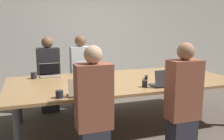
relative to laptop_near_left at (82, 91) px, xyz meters
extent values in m
plane|color=brown|center=(0.79, 0.66, -0.80)|extent=(24.00, 24.00, 0.00)
cube|color=beige|center=(0.79, 3.11, 0.60)|extent=(12.00, 0.06, 2.80)
cube|color=#9E7547|center=(0.79, 0.66, -0.08)|extent=(3.52, 1.61, 0.04)
cylinder|color=#4C4C51|center=(-0.79, 0.03, -0.45)|extent=(0.08, 0.08, 0.70)
cylinder|color=#4C4C51|center=(-0.79, 1.28, -0.45)|extent=(0.08, 0.08, 0.70)
cylinder|color=#4C4C51|center=(2.37, 1.28, -0.45)|extent=(0.08, 0.08, 0.70)
cube|color=gray|center=(0.00, 0.04, -0.05)|extent=(0.35, 0.20, 0.02)
cube|color=gray|center=(0.00, -0.04, 0.06)|extent=(0.35, 0.08, 0.20)
cube|color=silver|center=(0.00, -0.03, 0.05)|extent=(0.35, 0.08, 0.19)
cube|color=brown|center=(0.05, -0.36, 0.02)|extent=(0.40, 0.24, 0.74)
sphere|color=tan|center=(0.05, -0.36, 0.49)|extent=(0.20, 0.20, 0.20)
cylinder|color=#232328|center=(-0.28, -0.01, -0.02)|extent=(0.09, 0.09, 0.09)
cube|color=#333338|center=(1.18, 0.12, -0.05)|extent=(0.31, 0.22, 0.02)
cube|color=#333338|center=(1.18, 0.02, 0.07)|extent=(0.32, 0.05, 0.22)
cube|color=#0F1933|center=(1.18, 0.03, 0.06)|extent=(0.31, 0.05, 0.22)
cube|color=#2D2D38|center=(1.16, -0.44, -0.58)|extent=(0.32, 0.24, 0.45)
cube|color=brown|center=(1.16, -0.44, 0.02)|extent=(0.40, 0.24, 0.74)
sphere|color=#9E7051|center=(1.16, -0.44, 0.49)|extent=(0.21, 0.21, 0.21)
cylinder|color=#232328|center=(0.92, 0.13, -0.02)|extent=(0.07, 0.07, 0.10)
cube|color=gray|center=(-0.27, 1.25, -0.05)|extent=(0.33, 0.22, 0.02)
cube|color=gray|center=(-0.27, 1.33, 0.06)|extent=(0.33, 0.09, 0.21)
cube|color=black|center=(-0.27, 1.32, 0.06)|extent=(0.33, 0.09, 0.20)
cube|color=#2D2D38|center=(-0.26, 1.66, -0.58)|extent=(0.32, 0.24, 0.45)
cube|color=#232328|center=(-0.26, 1.66, 0.02)|extent=(0.40, 0.24, 0.74)
sphere|color=brown|center=(-0.26, 1.66, 0.49)|extent=(0.20, 0.20, 0.20)
cylinder|color=#232328|center=(-0.53, 1.21, -0.01)|extent=(0.09, 0.09, 0.10)
cube|color=#B7B7BC|center=(0.33, 1.19, -0.05)|extent=(0.33, 0.22, 0.02)
cube|color=#B7B7BC|center=(0.33, 1.29, 0.07)|extent=(0.33, 0.06, 0.22)
cube|color=silver|center=(0.33, 1.27, 0.06)|extent=(0.33, 0.05, 0.22)
cube|color=#2D2D38|center=(0.36, 1.74, -0.58)|extent=(0.32, 0.24, 0.45)
cube|color=silver|center=(0.36, 1.74, 0.02)|extent=(0.40, 0.24, 0.74)
sphere|color=brown|center=(0.36, 1.74, 0.49)|extent=(0.22, 0.22, 0.22)
cylinder|color=brown|center=(0.59, 1.17, -0.02)|extent=(0.09, 0.09, 0.08)
cube|color=black|center=(1.18, 0.60, -0.04)|extent=(0.11, 0.15, 0.05)
camera|label=1|loc=(-0.63, -2.93, 0.81)|focal=40.00mm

